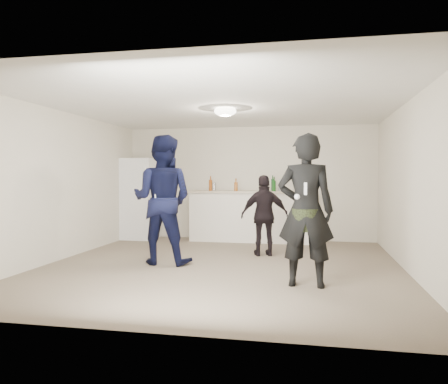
% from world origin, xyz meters
% --- Properties ---
extents(floor, '(6.00, 6.00, 0.00)m').
position_xyz_m(floor, '(0.00, 0.00, 0.00)').
color(floor, '#6B5B4C').
rests_on(floor, ground).
extents(ceiling, '(6.00, 6.00, 0.00)m').
position_xyz_m(ceiling, '(0.00, 0.00, 2.50)').
color(ceiling, silver).
rests_on(ceiling, wall_back).
extents(wall_back, '(6.00, 0.00, 6.00)m').
position_xyz_m(wall_back, '(0.00, 3.00, 1.25)').
color(wall_back, beige).
rests_on(wall_back, floor).
extents(wall_front, '(6.00, 0.00, 6.00)m').
position_xyz_m(wall_front, '(0.00, -3.00, 1.25)').
color(wall_front, beige).
rests_on(wall_front, floor).
extents(wall_left, '(0.00, 6.00, 6.00)m').
position_xyz_m(wall_left, '(-2.75, 0.00, 1.25)').
color(wall_left, beige).
rests_on(wall_left, floor).
extents(wall_right, '(0.00, 6.00, 6.00)m').
position_xyz_m(wall_right, '(2.75, 0.00, 1.25)').
color(wall_right, beige).
rests_on(wall_right, floor).
extents(counter, '(2.60, 0.56, 1.05)m').
position_xyz_m(counter, '(0.10, 2.67, 0.53)').
color(counter, white).
rests_on(counter, floor).
extents(counter_top, '(2.68, 0.64, 0.04)m').
position_xyz_m(counter_top, '(0.10, 2.67, 1.07)').
color(counter_top, '#BDA892').
rests_on(counter_top, counter).
extents(fridge, '(0.70, 0.70, 1.80)m').
position_xyz_m(fridge, '(-2.41, 2.60, 0.90)').
color(fridge, white).
rests_on(fridge, floor).
extents(fridge_handle, '(0.02, 0.02, 0.60)m').
position_xyz_m(fridge_handle, '(-2.13, 2.23, 1.30)').
color(fridge_handle, silver).
rests_on(fridge_handle, fridge).
extents(ceiling_dome, '(0.36, 0.36, 0.16)m').
position_xyz_m(ceiling_dome, '(0.00, 0.30, 2.45)').
color(ceiling_dome, white).
rests_on(ceiling_dome, ceiling).
extents(shaker, '(0.08, 0.08, 0.17)m').
position_xyz_m(shaker, '(-0.74, 2.78, 1.18)').
color(shaker, '#B1B0B5').
rests_on(shaker, counter_top).
extents(man, '(1.02, 0.80, 2.06)m').
position_xyz_m(man, '(-0.97, 0.02, 1.03)').
color(man, '#0E123B').
rests_on(man, floor).
extents(woman, '(0.72, 0.49, 1.94)m').
position_xyz_m(woman, '(1.30, -1.03, 0.97)').
color(woman, black).
rests_on(woman, floor).
extents(camo_shorts, '(0.34, 0.34, 0.28)m').
position_xyz_m(camo_shorts, '(1.30, -1.03, 0.85)').
color(camo_shorts, '#283518').
rests_on(camo_shorts, woman).
extents(spectator, '(0.90, 0.55, 1.43)m').
position_xyz_m(spectator, '(0.57, 1.03, 0.71)').
color(spectator, black).
rests_on(spectator, floor).
extents(remote_man, '(0.04, 0.04, 0.15)m').
position_xyz_m(remote_man, '(-0.97, -0.26, 1.05)').
color(remote_man, white).
rests_on(remote_man, man).
extents(nunchuk_man, '(0.07, 0.07, 0.07)m').
position_xyz_m(nunchuk_man, '(-0.85, -0.23, 0.98)').
color(nunchuk_man, white).
rests_on(nunchuk_man, man).
extents(remote_woman, '(0.04, 0.04, 0.15)m').
position_xyz_m(remote_woman, '(1.30, -1.28, 1.25)').
color(remote_woman, white).
rests_on(remote_woman, woman).
extents(nunchuk_woman, '(0.07, 0.07, 0.07)m').
position_xyz_m(nunchuk_woman, '(1.20, -1.25, 1.15)').
color(nunchuk_woman, white).
rests_on(nunchuk_woman, woman).
extents(bottle_cluster, '(1.56, 0.35, 0.25)m').
position_xyz_m(bottle_cluster, '(0.10, 2.65, 1.20)').
color(bottle_cluster, '#123F19').
rests_on(bottle_cluster, counter_top).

